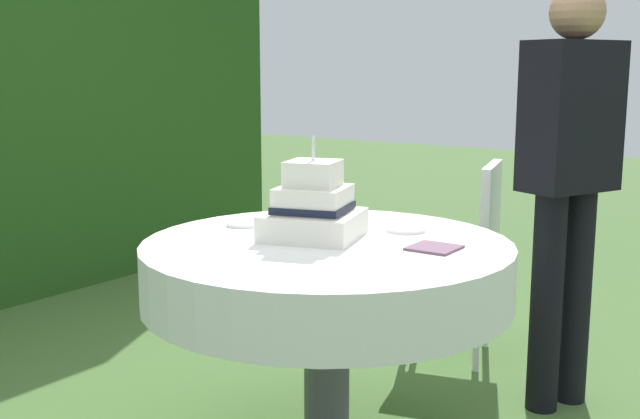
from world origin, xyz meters
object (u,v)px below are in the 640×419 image
object	(u,v)px
cake_table	(327,275)
serving_plate_near	(406,229)
wedding_cake	(312,208)
serving_plate_far	(243,224)
napkin_stack	(434,248)
standing_person	(568,169)
garden_chair	(467,241)

from	to	relation	value
cake_table	serving_plate_near	world-z (taller)	serving_plate_near
wedding_cake	serving_plate_far	distance (m)	0.32
napkin_stack	standing_person	xyz separation A→B (m)	(0.77, -0.15, 0.17)
serving_plate_far	napkin_stack	bearing A→B (deg)	-84.42
wedding_cake	serving_plate_near	distance (m)	0.35
standing_person	napkin_stack	bearing A→B (deg)	169.06
napkin_stack	garden_chair	world-z (taller)	garden_chair
wedding_cake	serving_plate_far	xyz separation A→B (m)	(0.01, 0.31, -0.09)
serving_plate_near	garden_chair	xyz separation A→B (m)	(0.85, 0.17, -0.22)
wedding_cake	serving_plate_far	bearing A→B (deg)	88.27
napkin_stack	standing_person	bearing A→B (deg)	-10.94
cake_table	standing_person	distance (m)	1.04
cake_table	serving_plate_near	xyz separation A→B (m)	(0.30, -0.12, 0.12)
cake_table	napkin_stack	distance (m)	0.36
garden_chair	serving_plate_far	bearing A→B (deg)	162.52
serving_plate_near	napkin_stack	world-z (taller)	serving_plate_near
cake_table	garden_chair	distance (m)	1.15
wedding_cake	standing_person	distance (m)	1.02
garden_chair	standing_person	bearing A→B (deg)	-116.53
wedding_cake	garden_chair	bearing A→B (deg)	-1.83
wedding_cake	standing_person	size ratio (longest dim) A/B	0.23
serving_plate_near	wedding_cake	bearing A→B (deg)	142.52
standing_person	wedding_cake	bearing A→B (deg)	146.72
napkin_stack	standing_person	world-z (taller)	standing_person
serving_plate_near	cake_table	bearing A→B (deg)	157.71
serving_plate_far	standing_person	size ratio (longest dim) A/B	0.07
serving_plate_near	serving_plate_far	bearing A→B (deg)	116.44
wedding_cake	serving_plate_far	size ratio (longest dim) A/B	3.12
serving_plate_far	serving_plate_near	bearing A→B (deg)	-63.56
garden_chair	napkin_stack	bearing A→B (deg)	-160.09
napkin_stack	serving_plate_near	bearing A→B (deg)	47.91
garden_chair	standing_person	size ratio (longest dim) A/B	0.56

